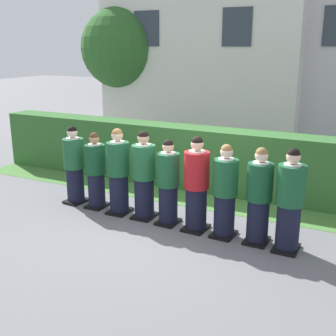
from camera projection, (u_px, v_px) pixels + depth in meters
The scene contains 14 objects.
ground_plane at pixel (168, 223), 8.01m from camera, with size 60.00×60.00×0.00m, color slate.
student_front_row_0 at pixel (74, 167), 8.86m from camera, with size 0.42×0.50×1.61m.
student_front_row_1 at pixel (96, 172), 8.60m from camera, with size 0.40×0.44×1.53m.
student_front_row_2 at pixel (118, 173), 8.29m from camera, with size 0.43×0.52×1.67m.
student_front_row_3 at pixel (144, 177), 8.06m from camera, with size 0.43×0.48×1.67m.
student_front_row_4 at pixel (168, 184), 7.79m from camera, with size 0.41×0.47×1.57m.
student_in_red_blazer at pixel (196, 186), 7.51m from camera, with size 0.44×0.50×1.69m.
student_front_row_6 at pixel (225, 193), 7.26m from camera, with size 0.42×0.52×1.61m.
student_front_row_7 at pixel (259, 198), 7.02m from camera, with size 0.42×0.47×1.62m.
student_front_row_8 at pixel (290, 203), 6.74m from camera, with size 0.43×0.49×1.67m.
hedge at pixel (211, 160), 9.67m from camera, with size 11.33×0.70×1.39m.
school_building_annex at pixel (214, 18), 14.98m from camera, with size 7.14×4.25×7.93m.
oak_tree_left at pixel (121, 48), 15.09m from camera, with size 2.80×2.80×4.45m.
lawn_strip at pixel (197, 200), 9.17m from camera, with size 11.33×0.90×0.01m, color #477A38.
Camera 1 is at (3.34, -6.64, 3.16)m, focal length 46.49 mm.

